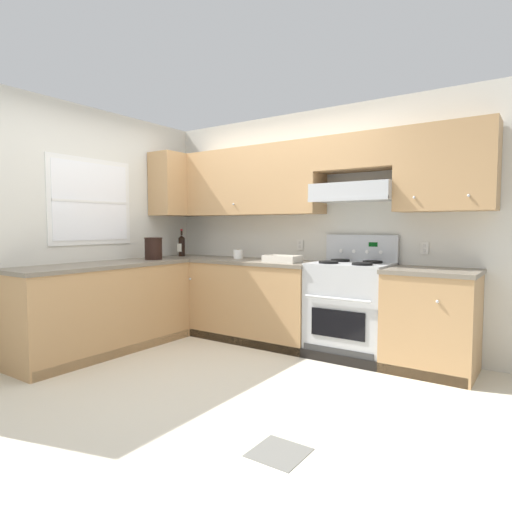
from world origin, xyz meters
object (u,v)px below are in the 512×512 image
Objects in this scene: stove at (350,309)px; wine_bottle at (182,245)px; paper_towel_roll at (238,254)px; bucket at (153,248)px; bowl at (282,260)px.

wine_bottle reaches higher than stove.
wine_bottle is at bearing -179.57° from stove.
paper_towel_roll is (-1.41, 0.05, 0.48)m from stove.
wine_bottle is 0.61m from bucket.
wine_bottle reaches higher than paper_towel_roll.
bowl is at bearing -12.44° from paper_towel_roll.
bucket is (0.13, -0.59, -0.01)m from wine_bottle.
wine_bottle is 1.54m from bowl.
bowl is at bearing 19.94° from bucket.
bowl is 3.34× the size of paper_towel_roll.
wine_bottle is 3.06× the size of paper_towel_roll.
stove is at bearing 8.10° from bowl.
bucket reaches higher than paper_towel_roll.
stove is 0.86m from bowl.
stove is 10.66× the size of paper_towel_roll.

